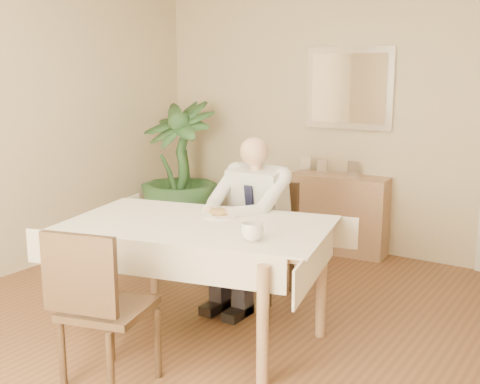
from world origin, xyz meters
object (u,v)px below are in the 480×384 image
Objects in this scene: chair_near at (97,301)px; coffee_mug at (252,232)px; seated_man at (247,214)px; dining_table at (198,235)px; chair_far at (267,231)px; potted_palm at (179,171)px; sideboard at (338,214)px.

chair_near reaches higher than coffee_mug.
dining_table is at bearing -90.00° from seated_man.
dining_table is 0.90m from chair_far.
chair_near reaches higher than chair_far.
potted_palm reaches higher than seated_man.
sideboard is at bearing 74.24° from chair_near.
coffee_mug is at bearing -70.13° from chair_far.
coffee_mug is at bearing 40.13° from chair_near.
coffee_mug is at bearing -55.47° from seated_man.
chair_near is at bearing -124.93° from coffee_mug.
chair_near is at bearing -96.72° from chair_far.
seated_man reaches higher than coffee_mug.
potted_palm reaches higher than coffee_mug.
dining_table is 2.22× the size of chair_far.
chair_near reaches higher than dining_table.
dining_table is 0.56m from coffee_mug.
dining_table is at bearing -96.12° from sideboard.
dining_table is 0.91m from chair_near.
dining_table is 1.56× the size of seated_man.
potted_palm reaches higher than sideboard.
dining_table is at bearing 74.83° from chair_near.
chair_near is at bearing -90.14° from seated_man.
dining_table is 2.13× the size of chair_near.
dining_table is 2.09× the size of sideboard.
coffee_mug is (0.52, 0.74, 0.29)m from chair_near.
sideboard is (0.04, 1.27, -0.12)m from chair_far.
coffee_mug is (0.52, -1.03, 0.31)m from chair_far.
potted_palm is (-1.55, 2.63, 0.19)m from chair_near.
chair_far is 1.28m from sideboard.
potted_palm is at bearing 144.73° from chair_far.
coffee_mug is at bearing -83.40° from sideboard.
potted_palm is (-2.07, 1.88, -0.10)m from coffee_mug.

